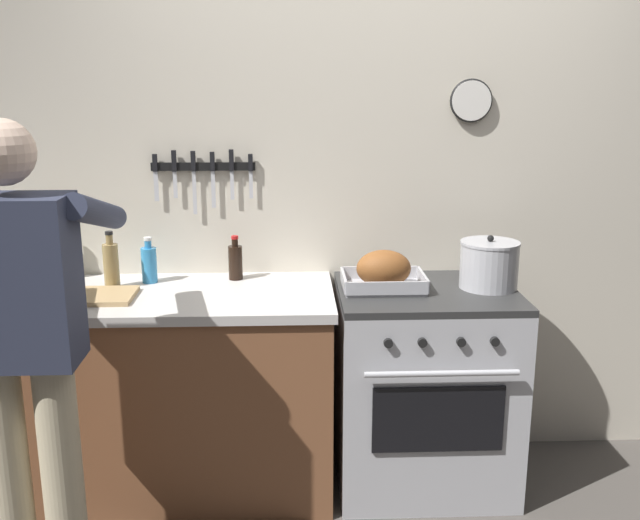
{
  "coord_description": "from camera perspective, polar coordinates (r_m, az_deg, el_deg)",
  "views": [
    {
      "loc": [
        -0.36,
        -1.94,
        1.77
      ],
      "look_at": [
        -0.25,
        0.85,
        1.07
      ],
      "focal_mm": 40.4,
      "sensor_mm": 36.0,
      "label": 1
    }
  ],
  "objects": [
    {
      "name": "wall_back",
      "position": [
        3.34,
        3.89,
        5.98
      ],
      "size": [
        6.0,
        0.13,
        2.6
      ],
      "color": "beige",
      "rests_on": "ground"
    },
    {
      "name": "counter_block",
      "position": [
        3.32,
        -17.04,
        -9.98
      ],
      "size": [
        2.03,
        0.65,
        0.9
      ],
      "color": "brown",
      "rests_on": "ground"
    },
    {
      "name": "stove",
      "position": [
        3.27,
        8.23,
        -9.91
      ],
      "size": [
        0.76,
        0.67,
        0.9
      ],
      "color": "#BCBCC1",
      "rests_on": "ground"
    },
    {
      "name": "person_cook",
      "position": [
        2.59,
        -22.44,
        -5.46
      ],
      "size": [
        0.51,
        0.63,
        1.66
      ],
      "rotation": [
        0.0,
        0.0,
        1.42
      ],
      "color": "#C6B793",
      "rests_on": "ground"
    },
    {
      "name": "roasting_pan",
      "position": [
        3.08,
        5.06,
        -0.95
      ],
      "size": [
        0.35,
        0.26,
        0.17
      ],
      "color": "#B7B7BC",
      "rests_on": "stove"
    },
    {
      "name": "stock_pot",
      "position": [
        3.16,
        13.24,
        -0.36
      ],
      "size": [
        0.25,
        0.25,
        0.23
      ],
      "color": "#B7B7BC",
      "rests_on": "stove"
    },
    {
      "name": "cutting_board",
      "position": [
        3.1,
        -17.77,
        -2.75
      ],
      "size": [
        0.36,
        0.24,
        0.02
      ],
      "primitive_type": "cube",
      "color": "tan",
      "rests_on": "counter_block"
    },
    {
      "name": "bottle_dish_soap",
      "position": [
        3.25,
        -13.38,
        -0.29
      ],
      "size": [
        0.07,
        0.07,
        0.2
      ],
      "color": "#338CCC",
      "rests_on": "counter_block"
    },
    {
      "name": "bottle_soy_sauce",
      "position": [
        3.24,
        -6.72,
        -0.11
      ],
      "size": [
        0.06,
        0.06,
        0.2
      ],
      "color": "black",
      "rests_on": "counter_block"
    },
    {
      "name": "bottle_olive_oil",
      "position": [
        3.41,
        -20.63,
        0.64
      ],
      "size": [
        0.07,
        0.07,
        0.31
      ],
      "color": "#385623",
      "rests_on": "counter_block"
    },
    {
      "name": "bottle_vinegar",
      "position": [
        3.2,
        -16.21,
        -0.35
      ],
      "size": [
        0.07,
        0.07,
        0.25
      ],
      "color": "#997F4C",
      "rests_on": "counter_block"
    }
  ]
}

